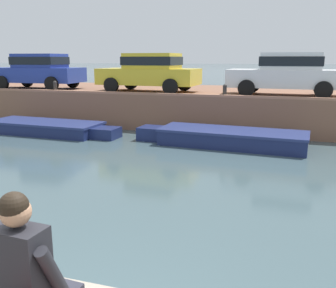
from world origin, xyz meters
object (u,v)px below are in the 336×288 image
(boat_moored_central_navy, at_px, (225,138))
(car_leftmost_blue, at_px, (39,70))
(car_left_inner_yellow, at_px, (150,71))
(person_seated_right, at_px, (27,273))
(car_centre_white, at_px, (288,72))
(boat_moored_west_navy, at_px, (49,128))
(mooring_bollard_west, at_px, (55,86))
(mooring_bollard_mid, at_px, (225,90))

(boat_moored_central_navy, xyz_separation_m, car_leftmost_blue, (-8.90, 2.91, 1.96))
(boat_moored_central_navy, distance_m, car_left_inner_yellow, 5.01)
(car_leftmost_blue, bearing_deg, person_seated_right, -54.39)
(car_centre_white, distance_m, person_seated_right, 12.80)
(boat_moored_west_navy, bearing_deg, person_seated_right, -55.67)
(boat_moored_west_navy, height_order, car_centre_white, car_centre_white)
(car_left_inner_yellow, distance_m, mooring_bollard_west, 3.97)
(car_centre_white, xyz_separation_m, mooring_bollard_west, (-9.10, -1.13, -0.61))
(car_leftmost_blue, xyz_separation_m, car_left_inner_yellow, (5.32, -0.00, 0.00))
(mooring_bollard_mid, distance_m, person_seated_right, 11.56)
(car_leftmost_blue, bearing_deg, boat_moored_west_navy, -50.42)
(car_centre_white, bearing_deg, car_left_inner_yellow, -180.00)
(mooring_bollard_mid, bearing_deg, boat_moored_west_navy, -163.59)
(car_leftmost_blue, bearing_deg, mooring_bollard_mid, -7.55)
(boat_moored_central_navy, relative_size, person_seated_right, 5.73)
(car_left_inner_yellow, xyz_separation_m, person_seated_right, (3.76, -12.67, -0.92))
(car_leftmost_blue, distance_m, mooring_bollard_mid, 8.66)
(boat_moored_central_navy, relative_size, car_left_inner_yellow, 1.35)
(car_leftmost_blue, distance_m, mooring_bollard_west, 2.03)
(mooring_bollard_mid, bearing_deg, boat_moored_central_navy, -79.34)
(mooring_bollard_mid, relative_size, person_seated_right, 0.46)
(mooring_bollard_west, xyz_separation_m, person_seated_right, (7.52, -11.54, -0.32))
(mooring_bollard_mid, height_order, person_seated_right, person_seated_right)
(mooring_bollard_west, height_order, mooring_bollard_mid, same)
(boat_moored_central_navy, distance_m, person_seated_right, 9.83)
(car_left_inner_yellow, relative_size, person_seated_right, 4.23)
(car_centre_white, relative_size, person_seated_right, 4.33)
(car_leftmost_blue, distance_m, car_centre_white, 10.66)
(car_leftmost_blue, relative_size, person_seated_right, 4.17)
(boat_moored_west_navy, xyz_separation_m, car_centre_white, (8.23, 2.94, 2.00))
(boat_moored_west_navy, bearing_deg, mooring_bollard_west, 115.68)
(car_left_inner_yellow, xyz_separation_m, mooring_bollard_mid, (3.24, -1.13, -0.61))
(car_leftmost_blue, relative_size, mooring_bollard_west, 9.04)
(mooring_bollard_mid, xyz_separation_m, person_seated_right, (0.52, -11.54, -0.32))
(boat_moored_west_navy, distance_m, car_left_inner_yellow, 4.58)
(mooring_bollard_west, bearing_deg, car_left_inner_yellow, 16.73)
(boat_moored_west_navy, bearing_deg, car_leftmost_blue, 129.58)
(car_left_inner_yellow, bearing_deg, car_centre_white, 0.00)
(boat_moored_central_navy, bearing_deg, car_leftmost_blue, 161.89)
(boat_moored_west_navy, xyz_separation_m, person_seated_right, (6.65, -9.74, 1.08))
(mooring_bollard_mid, bearing_deg, car_centre_white, 28.35)
(boat_moored_west_navy, relative_size, mooring_bollard_mid, 11.63)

